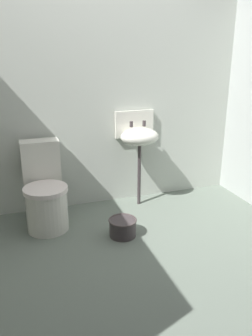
% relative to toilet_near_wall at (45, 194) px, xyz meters
% --- Properties ---
extents(ground_plane, '(3.48, 2.89, 0.08)m').
position_rel_toilet_near_wall_xyz_m(ground_plane, '(0.60, -0.89, -0.36)').
color(ground_plane, slate).
extents(wall_back, '(3.48, 0.10, 2.22)m').
position_rel_toilet_near_wall_xyz_m(wall_back, '(0.60, 0.40, 0.79)').
color(wall_back, '#B3B9AE').
rests_on(wall_back, ground).
extents(toilet_near_wall, '(0.40, 0.59, 0.78)m').
position_rel_toilet_near_wall_xyz_m(toilet_near_wall, '(0.00, 0.00, 0.00)').
color(toilet_near_wall, silver).
rests_on(toilet_near_wall, ground).
extents(sink, '(0.42, 0.35, 0.99)m').
position_rel_toilet_near_wall_xyz_m(sink, '(1.00, 0.19, 0.43)').
color(sink, '#3B3335').
rests_on(sink, ground).
extents(bucket, '(0.26, 0.26, 0.16)m').
position_rel_toilet_near_wall_xyz_m(bucket, '(0.62, -0.43, -0.24)').
color(bucket, '#3B3335').
rests_on(bucket, ground).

